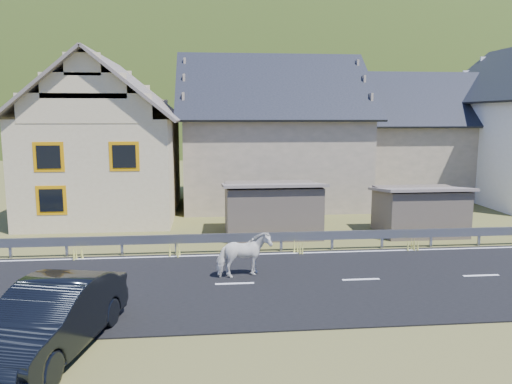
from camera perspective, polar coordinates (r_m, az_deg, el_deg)
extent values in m
plane|color=#4B5121|center=(16.36, 11.89, -9.89)|extent=(160.00, 160.00, 0.00)
cube|color=black|center=(16.35, 11.89, -9.83)|extent=(60.00, 7.00, 0.04)
cube|color=silver|center=(16.35, 11.89, -9.75)|extent=(60.00, 6.60, 0.01)
cube|color=#93969B|center=(19.60, 8.72, -4.92)|extent=(28.00, 0.08, 0.34)
cube|color=#93969B|center=(20.40, -26.28, -5.86)|extent=(0.10, 0.06, 0.70)
cube|color=#93969B|center=(19.78, -20.82, -5.96)|extent=(0.10, 0.06, 0.70)
cube|color=#93969B|center=(19.35, -15.07, -6.00)|extent=(0.10, 0.06, 0.70)
cube|color=#93969B|center=(19.12, -9.12, -5.98)|extent=(0.10, 0.06, 0.70)
cube|color=#93969B|center=(19.10, -3.08, -5.90)|extent=(0.10, 0.06, 0.70)
cube|color=#93969B|center=(19.29, 2.89, -5.75)|extent=(0.10, 0.06, 0.70)
cube|color=#93969B|center=(19.67, 8.69, -5.55)|extent=(0.10, 0.06, 0.70)
cube|color=#93969B|center=(20.25, 14.20, -5.31)|extent=(0.10, 0.06, 0.70)
cube|color=#93969B|center=(21.01, 19.36, -5.04)|extent=(0.10, 0.06, 0.70)
cube|color=#93969B|center=(21.92, 24.13, -4.75)|extent=(0.10, 0.06, 0.70)
cube|color=#6A5E4D|center=(21.83, 1.82, -2.01)|extent=(4.30, 3.30, 2.40)
cube|color=#6A5E4D|center=(23.13, 18.18, -2.09)|extent=(3.80, 2.90, 2.20)
cube|color=beige|center=(27.40, -16.57, 2.79)|extent=(7.00, 9.00, 5.00)
cube|color=#CA8506|center=(23.35, -22.61, 3.72)|extent=(1.30, 0.12, 1.30)
cube|color=#CA8506|center=(22.62, -14.82, 3.96)|extent=(1.30, 0.12, 1.30)
cube|color=#CA8506|center=(23.57, -22.34, -0.88)|extent=(1.30, 0.12, 1.30)
cube|color=tan|center=(29.20, -20.29, 10.94)|extent=(0.70, 0.70, 2.40)
cube|color=tan|center=(30.12, 1.63, 3.66)|extent=(10.00, 9.00, 5.00)
cube|color=tan|center=(34.74, 17.82, 3.59)|extent=(9.00, 8.00, 4.60)
ellipsoid|color=#233B0F|center=(196.63, -2.72, 1.41)|extent=(440.00, 280.00, 260.00)
imported|color=silver|center=(16.09, -1.40, -7.18)|extent=(1.25, 1.86, 1.44)
imported|color=black|center=(12.13, -22.36, -13.18)|extent=(2.65, 5.01, 1.57)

